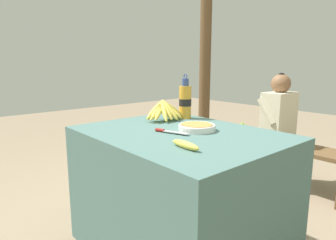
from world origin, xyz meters
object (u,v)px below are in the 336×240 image
object	(u,v)px
seated_vendor	(274,121)
serving_bowl	(197,127)
water_bottle	(185,101)
banana_bunch_green	(245,128)
support_post_near	(205,50)
banana_bunch_ripe	(165,110)
knife	(167,131)
loose_banana_front	(185,145)
wooden_bench	(276,148)

from	to	relation	value
seated_vendor	serving_bowl	bearing A→B (deg)	100.77
serving_bowl	water_bottle	world-z (taller)	water_bottle
seated_vendor	banana_bunch_green	world-z (taller)	seated_vendor
support_post_near	banana_bunch_green	bearing A→B (deg)	-20.07
banana_bunch_ripe	water_bottle	world-z (taller)	water_bottle
seated_vendor	banana_bunch_green	size ratio (longest dim) A/B	3.73
serving_bowl	support_post_near	size ratio (longest dim) A/B	0.08
banana_bunch_green	knife	bearing A→B (deg)	-70.82
seated_vendor	banana_bunch_green	xyz separation A→B (m)	(-0.34, 0.03, -0.13)
water_bottle	support_post_near	size ratio (longest dim) A/B	0.12
banana_bunch_green	support_post_near	bearing A→B (deg)	159.93
seated_vendor	support_post_near	world-z (taller)	support_post_near
serving_bowl	seated_vendor	world-z (taller)	seated_vendor
water_bottle	seated_vendor	xyz separation A→B (m)	(0.08, 1.10, -0.27)
banana_bunch_ripe	banana_bunch_green	distance (m)	1.35
support_post_near	seated_vendor	bearing A→B (deg)	-16.03
seated_vendor	support_post_near	bearing A→B (deg)	-16.28
banana_bunch_ripe	loose_banana_front	distance (m)	0.72
loose_banana_front	support_post_near	world-z (taller)	support_post_near
banana_bunch_green	wooden_bench	bearing A→B (deg)	0.22
banana_bunch_ripe	support_post_near	distance (m)	2.01
knife	banana_bunch_green	bearing A→B (deg)	91.60
knife	wooden_bench	size ratio (longest dim) A/B	0.14
knife	seated_vendor	bearing A→B (deg)	79.55
serving_bowl	water_bottle	size ratio (longest dim) A/B	0.69
knife	wooden_bench	xyz separation A→B (m)	(-0.16, 1.53, -0.43)
banana_bunch_ripe	seated_vendor	distance (m)	1.28
water_bottle	wooden_bench	xyz separation A→B (m)	(0.11, 1.13, -0.54)
banana_bunch_ripe	seated_vendor	size ratio (longest dim) A/B	0.31
loose_banana_front	banana_bunch_green	world-z (taller)	loose_banana_front
banana_bunch_green	support_post_near	world-z (taller)	support_post_near
seated_vendor	support_post_near	distance (m)	1.45
loose_banana_front	seated_vendor	xyz separation A→B (m)	(-0.49, 1.64, -0.17)
loose_banana_front	support_post_near	size ratio (longest dim) A/B	0.07
knife	water_bottle	bearing A→B (deg)	106.13
banana_bunch_green	support_post_near	distance (m)	1.26
serving_bowl	wooden_bench	size ratio (longest dim) A/B	0.15
banana_bunch_ripe	knife	size ratio (longest dim) A/B	1.58
banana_bunch_ripe	knife	world-z (taller)	banana_bunch_ripe
loose_banana_front	knife	bearing A→B (deg)	154.72
knife	seated_vendor	size ratio (longest dim) A/B	0.20
seated_vendor	banana_bunch_green	distance (m)	0.37
water_bottle	loose_banana_front	distance (m)	0.79
serving_bowl	water_bottle	distance (m)	0.42
water_bottle	support_post_near	world-z (taller)	support_post_near
loose_banana_front	knife	distance (m)	0.33
wooden_bench	banana_bunch_green	bearing A→B (deg)	-179.78
banana_bunch_green	support_post_near	xyz separation A→B (m)	(-0.87, 0.32, 0.84)
water_bottle	seated_vendor	size ratio (longest dim) A/B	0.30
water_bottle	loose_banana_front	world-z (taller)	water_bottle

